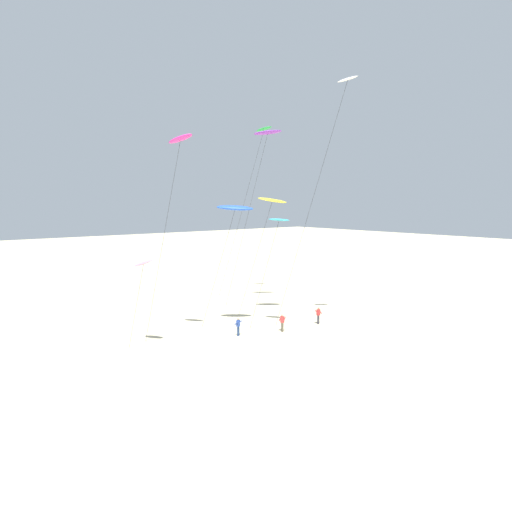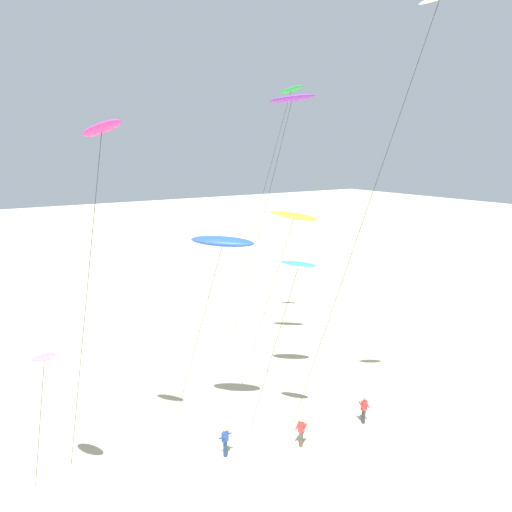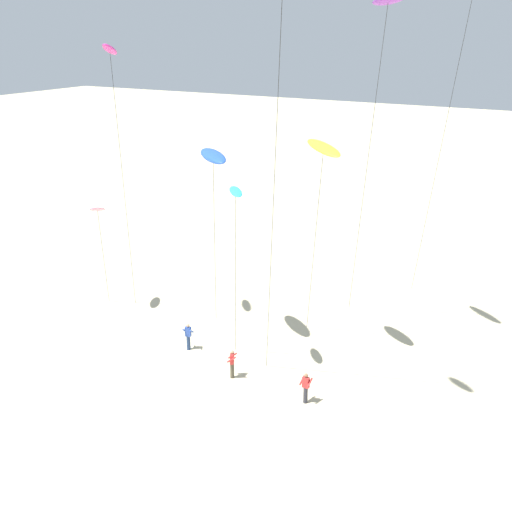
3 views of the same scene
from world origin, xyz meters
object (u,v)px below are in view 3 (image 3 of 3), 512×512
at_px(kite_cyan, 236,194).
at_px(kite_flyer_furthest, 188,336).
at_px(kite_pink, 97,210).
at_px(kite_magenta, 110,53).
at_px(kite_yellow, 323,149).
at_px(kite_blue, 213,156).
at_px(kite_flyer_nearest, 306,387).
at_px(kite_purple, 388,4).
at_px(kite_flyer_middle, 232,363).

bearing_deg(kite_cyan, kite_flyer_furthest, 166.86).
xyz_separation_m(kite_pink, kite_magenta, (2.92, -1.03, 9.62)).
xyz_separation_m(kite_pink, kite_yellow, (14.77, 1.45, 4.97)).
bearing_deg(kite_blue, kite_magenta, -171.46).
height_order(kite_magenta, kite_flyer_furthest, kite_magenta).
relative_size(kite_magenta, kite_flyer_nearest, 10.36).
height_order(kite_purple, kite_magenta, kite_purple).
xyz_separation_m(kite_flyer_nearest, kite_flyer_furthest, (-8.44, 1.78, 0.00)).
relative_size(kite_blue, kite_yellow, 0.94).
bearing_deg(kite_yellow, kite_flyer_furthest, -154.42).
relative_size(kite_cyan, kite_flyer_furthest, 6.24).
xyz_separation_m(kite_blue, kite_yellow, (5.84, 1.58, 0.67)).
bearing_deg(kite_magenta, kite_pink, 160.50).
height_order(kite_magenta, kite_yellow, kite_magenta).
bearing_deg(kite_flyer_furthest, kite_blue, 60.75).
bearing_deg(kite_purple, kite_yellow, -122.62).
bearing_deg(kite_purple, kite_cyan, -123.69).
bearing_deg(kite_flyer_furthest, kite_pink, 167.35).
bearing_deg(kite_magenta, kite_flyer_nearest, -10.64).
height_order(kite_blue, kite_cyan, kite_blue).
relative_size(kite_purple, kite_flyer_middle, 11.77).
relative_size(kite_pink, kite_cyan, 0.72).
bearing_deg(kite_pink, kite_blue, -0.83).
distance_m(kite_pink, kite_blue, 9.91).
height_order(kite_pink, kite_flyer_middle, kite_pink).
distance_m(kite_blue, kite_flyer_middle, 11.28).
bearing_deg(kite_purple, kite_blue, -149.31).
height_order(kite_blue, kite_yellow, kite_yellow).
bearing_deg(kite_flyer_furthest, kite_flyer_middle, -20.88).
xyz_separation_m(kite_pink, kite_purple, (16.72, 4.50, 12.09)).
distance_m(kite_cyan, kite_flyer_middle, 9.25).
bearing_deg(kite_blue, kite_flyer_middle, -46.57).
height_order(kite_purple, kite_flyer_nearest, kite_purple).
bearing_deg(kite_yellow, kite_cyan, -124.46).
bearing_deg(kite_flyer_middle, kite_purple, 58.35).
distance_m(kite_yellow, kite_flyer_furthest, 13.38).
height_order(kite_flyer_nearest, kite_flyer_middle, same).
height_order(kite_blue, kite_flyer_furthest, kite_blue).
relative_size(kite_cyan, kite_flyer_middle, 6.24).
distance_m(kite_blue, kite_yellow, 6.09).
distance_m(kite_pink, kite_cyan, 12.61).
distance_m(kite_pink, kite_flyer_nearest, 17.89).
relative_size(kite_flyer_nearest, kite_flyer_middle, 1.00).
bearing_deg(kite_purple, kite_magenta, -158.17).
bearing_deg(kite_flyer_furthest, kite_magenta, 171.48).
distance_m(kite_blue, kite_magenta, 8.08).
distance_m(kite_pink, kite_purple, 21.11).
bearing_deg(kite_cyan, kite_purple, 56.31).
relative_size(kite_purple, kite_yellow, 1.57).
relative_size(kite_flyer_nearest, kite_flyer_furthest, 1.00).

